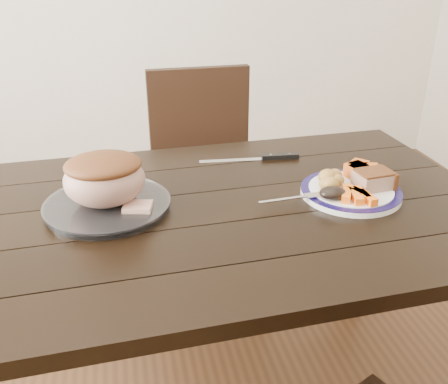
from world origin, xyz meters
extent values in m
cube|color=black|center=(0.00, 0.00, 0.73)|extent=(1.63, 0.96, 0.04)
cube|color=black|center=(0.71, 0.40, 0.35)|extent=(0.07, 0.07, 0.71)
cube|color=black|center=(0.17, 0.65, 0.45)|extent=(0.43, 0.43, 0.04)
cube|color=black|center=(0.16, 0.85, 0.70)|extent=(0.42, 0.05, 0.46)
cube|color=black|center=(0.34, 0.83, 0.21)|extent=(0.04, 0.04, 0.43)
cube|color=black|center=(0.35, 0.47, 0.21)|extent=(0.04, 0.04, 0.43)
cube|color=black|center=(-0.02, 0.83, 0.21)|extent=(0.04, 0.04, 0.43)
cube|color=black|center=(-0.01, 0.47, 0.21)|extent=(0.04, 0.04, 0.43)
cylinder|color=white|center=(0.44, -0.01, 0.76)|extent=(0.27, 0.27, 0.02)
torus|color=#120B3B|center=(0.44, -0.01, 0.77)|extent=(0.27, 0.27, 0.02)
cylinder|color=white|center=(-0.21, 0.04, 0.76)|extent=(0.32, 0.32, 0.02)
cube|color=tan|center=(0.50, -0.02, 0.79)|extent=(0.10, 0.08, 0.04)
ellipsoid|color=gold|center=(0.40, 0.01, 0.79)|extent=(0.04, 0.04, 0.04)
ellipsoid|color=gold|center=(0.37, -0.01, 0.79)|extent=(0.05, 0.04, 0.04)
ellipsoid|color=gold|center=(0.38, 0.02, 0.79)|extent=(0.05, 0.05, 0.05)
ellipsoid|color=gold|center=(0.37, -0.01, 0.79)|extent=(0.04, 0.04, 0.04)
ellipsoid|color=gold|center=(0.41, 0.05, 0.79)|extent=(0.04, 0.04, 0.04)
cube|color=orange|center=(0.42, -0.08, 0.78)|extent=(0.03, 0.07, 0.02)
cube|color=orange|center=(0.44, -0.07, 0.78)|extent=(0.02, 0.07, 0.02)
cube|color=orange|center=(0.44, -0.09, 0.78)|extent=(0.03, 0.07, 0.02)
cube|color=orange|center=(0.40, -0.07, 0.78)|extent=(0.05, 0.07, 0.02)
cube|color=orange|center=(0.43, -0.05, 0.78)|extent=(0.05, 0.07, 0.02)
cube|color=orange|center=(0.50, 0.07, 0.79)|extent=(0.07, 0.07, 0.04)
cube|color=orange|center=(0.48, 0.04, 0.79)|extent=(0.06, 0.05, 0.04)
cube|color=orange|center=(0.51, 0.05, 0.79)|extent=(0.07, 0.06, 0.04)
cube|color=orange|center=(0.48, 0.06, 0.79)|extent=(0.07, 0.06, 0.04)
ellipsoid|color=black|center=(0.36, -0.06, 0.79)|extent=(0.07, 0.05, 0.03)
cube|color=silver|center=(0.24, -0.04, 0.77)|extent=(0.14, 0.02, 0.00)
cube|color=silver|center=(0.32, -0.03, 0.77)|extent=(0.05, 0.03, 0.00)
ellipsoid|color=#AB7A68|center=(-0.21, 0.04, 0.83)|extent=(0.20, 0.18, 0.13)
cube|color=tan|center=(-0.14, -0.01, 0.78)|extent=(0.08, 0.07, 0.02)
cube|color=silver|center=(0.17, 0.30, 0.75)|extent=(0.20, 0.04, 0.00)
cube|color=black|center=(0.33, 0.28, 0.76)|extent=(0.12, 0.03, 0.01)
camera|label=1|loc=(-0.16, -1.13, 1.36)|focal=40.00mm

